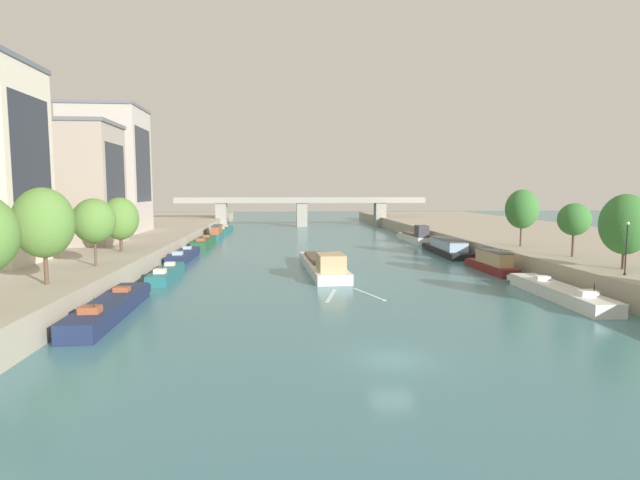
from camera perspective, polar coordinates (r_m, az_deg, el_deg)
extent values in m
plane|color=#42757F|center=(29.76, 8.35, -13.53)|extent=(400.00, 400.00, 0.00)
cube|color=#A89E89|center=(89.03, -26.56, -0.36)|extent=(36.00, 170.00, 2.42)
cube|color=#A89E89|center=(94.68, 24.14, 0.07)|extent=(36.00, 170.00, 2.42)
cube|color=silver|center=(60.41, 0.26, -3.05)|extent=(4.66, 20.16, 1.05)
cube|color=silver|center=(70.56, -0.90, -1.68)|extent=(3.60, 1.39, 0.89)
cube|color=silver|center=(60.32, 0.26, -2.53)|extent=(4.73, 20.17, 0.06)
cube|color=tan|center=(53.53, 1.26, -2.58)|extent=(2.98, 4.13, 1.81)
cube|color=black|center=(55.46, 0.94, -2.01)|extent=(2.24, 0.13, 0.51)
cube|color=brown|center=(62.26, 0.01, -2.07)|extent=(3.39, 10.53, 0.36)
cylinder|color=#232328|center=(54.45, 1.71, -2.82)|extent=(0.07, 0.07, 1.10)
cube|color=silver|center=(47.05, 5.65, -6.26)|extent=(2.26, 5.80, 0.03)
cube|color=silver|center=(46.37, 1.28, -6.41)|extent=(1.73, 5.92, 0.03)
cube|color=#1E284C|center=(41.91, -23.14, -7.33)|extent=(2.69, 14.67, 1.27)
cube|color=#1E284C|center=(49.10, -20.47, -5.20)|extent=(2.39, 1.29, 1.01)
cube|color=#1E284C|center=(41.77, -23.18, -6.44)|extent=(2.74, 14.67, 0.06)
cube|color=#9E5133|center=(44.75, -21.95, -5.30)|extent=(1.26, 0.92, 0.40)
cube|color=#9E5133|center=(37.92, -25.05, -7.31)|extent=(1.39, 1.12, 0.48)
cylinder|color=#232328|center=(37.46, -24.68, -6.97)|extent=(0.07, 0.07, 1.10)
cube|color=#23666B|center=(57.48, -17.38, -3.77)|extent=(2.36, 10.75, 1.06)
cube|color=#23666B|center=(62.99, -16.37, -2.82)|extent=(2.06, 1.27, 0.89)
cube|color=#23666B|center=(57.39, -17.40, -3.22)|extent=(2.40, 10.75, 0.06)
cube|color=beige|center=(59.64, -16.96, -2.65)|extent=(1.09, 0.92, 0.40)
cube|color=beige|center=(54.45, -18.02, -3.43)|extent=(1.20, 1.12, 0.48)
cylinder|color=#232328|center=(54.13, -17.75, -3.14)|extent=(0.07, 0.07, 1.10)
cube|color=#1E284C|center=(71.48, -15.53, -1.82)|extent=(2.47, 12.93, 1.20)
cube|color=#1E284C|center=(78.09, -14.54, -1.08)|extent=(2.18, 1.28, 0.97)
cube|color=#1E284C|center=(71.41, -15.54, -1.32)|extent=(2.52, 12.93, 0.06)
cube|color=#9EBCD6|center=(74.14, -15.11, -0.87)|extent=(1.15, 0.92, 0.40)
cube|color=#9EBCD6|center=(67.86, -16.15, -1.47)|extent=(1.27, 1.12, 0.48)
cylinder|color=#232328|center=(67.51, -15.92, -1.23)|extent=(0.07, 0.07, 1.10)
cube|color=#235633|center=(88.61, -13.28, -0.31)|extent=(2.70, 13.89, 1.25)
cube|color=#235633|center=(95.78, -12.70, 0.22)|extent=(2.46, 1.28, 0.99)
cube|color=#235633|center=(88.54, -13.29, 0.11)|extent=(2.76, 13.89, 0.06)
cube|color=#9E5133|center=(91.53, -13.04, 0.44)|extent=(1.30, 0.91, 0.40)
cube|color=#9E5133|center=(84.69, -13.65, 0.03)|extent=(1.43, 1.11, 0.48)
cylinder|color=#232328|center=(84.33, -13.42, 0.23)|extent=(0.07, 0.07, 1.10)
cube|color=#23666B|center=(103.23, -11.83, 0.49)|extent=(2.29, 11.60, 0.96)
cube|color=#23666B|center=(109.30, -11.54, 0.83)|extent=(1.91, 1.26, 0.84)
cube|color=#23666B|center=(103.19, -11.84, 0.77)|extent=(2.33, 11.60, 0.06)
cube|color=#9E5133|center=(102.55, -11.88, 1.19)|extent=(1.82, 7.43, 1.54)
cube|color=#4C4C51|center=(102.49, -11.89, 1.64)|extent=(1.95, 7.66, 0.08)
cylinder|color=#232328|center=(99.68, -11.86, 0.93)|extent=(0.07, 0.07, 1.10)
cube|color=#23666B|center=(118.79, -11.11, 1.18)|extent=(3.30, 15.32, 0.93)
cube|color=#23666B|center=(126.68, -10.65, 1.51)|extent=(2.85, 1.26, 0.83)
cube|color=#23666B|center=(118.75, -11.12, 1.41)|extent=(3.36, 15.32, 0.06)
cube|color=tan|center=(122.05, -10.92, 1.64)|extent=(1.51, 0.93, 0.40)
cube|color=tan|center=(114.50, -11.39, 1.39)|extent=(1.66, 1.13, 0.48)
cylinder|color=#232328|center=(114.12, -11.19, 1.53)|extent=(0.07, 0.07, 1.10)
cube|color=silver|center=(49.79, 25.98, -5.53)|extent=(2.91, 14.49, 1.09)
cube|color=silver|center=(56.34, 22.18, -3.99)|extent=(2.50, 1.28, 0.91)
cube|color=silver|center=(49.68, 26.01, -4.88)|extent=(2.96, 14.49, 0.06)
cube|color=white|center=(52.38, 24.30, -4.02)|extent=(1.32, 0.93, 0.40)
cube|color=white|center=(46.24, 28.51, -5.41)|extent=(1.46, 1.13, 0.48)
cylinder|color=#232328|center=(46.15, 29.13, -5.07)|extent=(0.07, 0.07, 1.10)
cube|color=maroon|center=(62.96, 19.22, -3.06)|extent=(2.30, 10.11, 0.95)
cube|color=maroon|center=(67.81, 17.29, -2.31)|extent=(2.04, 1.24, 0.83)
cube|color=maroon|center=(62.89, 19.23, -2.61)|extent=(2.35, 10.11, 0.06)
cube|color=tan|center=(62.33, 19.46, -1.93)|extent=(1.86, 6.48, 1.59)
cube|color=#4C4C51|center=(62.23, 19.48, -1.17)|extent=(1.99, 6.67, 0.08)
cylinder|color=#232328|center=(60.26, 20.75, -2.46)|extent=(0.07, 0.07, 1.10)
cube|color=black|center=(78.25, 14.42, -1.26)|extent=(3.81, 15.60, 0.90)
cube|color=black|center=(85.94, 12.79, -0.54)|extent=(3.22, 1.29, 0.81)
cube|color=black|center=(78.19, 14.43, -0.91)|extent=(3.88, 15.60, 0.06)
cube|color=#9EBCD6|center=(77.38, 14.62, -0.44)|extent=(3.04, 10.00, 1.41)
cube|color=#4C4C51|center=(77.30, 14.63, 0.11)|extent=(3.25, 10.30, 0.08)
cylinder|color=#232328|center=(73.90, 15.90, -0.88)|extent=(0.07, 0.07, 1.10)
cube|color=silver|center=(95.50, 10.83, 0.16)|extent=(3.10, 12.81, 1.21)
cube|color=silver|center=(101.86, 9.68, 0.60)|extent=(2.55, 1.34, 0.97)
cube|color=silver|center=(95.44, 10.84, 0.54)|extent=(3.15, 12.82, 0.06)
cube|color=#38383D|center=(91.25, 11.68, 0.99)|extent=(2.07, 2.62, 2.16)
cube|color=black|center=(92.44, 11.43, 1.25)|extent=(1.58, 0.09, 0.60)
cube|color=brown|center=(96.62, 10.61, 0.73)|extent=(2.30, 6.69, 0.36)
cylinder|color=#232328|center=(91.90, 11.81, 0.69)|extent=(0.07, 0.07, 1.10)
cylinder|color=brown|center=(44.24, -29.14, -2.36)|extent=(0.32, 0.32, 3.36)
ellipsoid|color=#568438|center=(43.95, -29.35, 1.76)|extent=(4.52, 4.52, 5.48)
cylinder|color=brown|center=(52.85, -24.55, -1.01)|extent=(0.25, 0.25, 3.23)
ellipsoid|color=#568438|center=(52.61, -24.68, 2.03)|extent=(4.03, 4.03, 4.35)
cylinder|color=brown|center=(64.09, -22.02, -0.10)|extent=(0.39, 0.39, 2.57)
ellipsoid|color=#568438|center=(63.89, -22.11, 2.30)|extent=(4.31, 4.31, 5.10)
cylinder|color=brown|center=(54.28, 31.68, -1.48)|extent=(0.30, 0.30, 2.67)
ellipsoid|color=#387533|center=(54.04, 31.84, 1.56)|extent=(4.52, 4.52, 5.65)
cylinder|color=brown|center=(61.44, 27.22, -0.26)|extent=(0.27, 0.27, 3.19)
ellipsoid|color=#387533|center=(61.26, 27.33, 2.14)|extent=(3.48, 3.48, 3.56)
cylinder|color=brown|center=(69.96, 22.23, 0.74)|extent=(0.25, 0.25, 3.52)
ellipsoid|color=#387533|center=(69.77, 22.33, 3.33)|extent=(4.22, 4.22, 5.10)
cylinder|color=black|center=(50.33, 31.91, -1.01)|extent=(0.11, 0.11, 4.40)
sphere|color=#EAE5C6|center=(50.14, 32.05, 1.65)|extent=(0.28, 0.28, 0.28)
cylinder|color=black|center=(50.59, 31.78, -3.37)|extent=(0.22, 0.22, 0.20)
cube|color=#232833|center=(57.25, -30.37, 8.42)|extent=(0.04, 7.82, 11.78)
cube|color=#A89989|center=(76.37, -28.02, 5.62)|extent=(15.28, 9.57, 16.11)
cube|color=slate|center=(76.89, -28.32, 11.81)|extent=(15.74, 9.86, 0.50)
cube|color=#232833|center=(73.74, -22.53, 6.50)|extent=(0.04, 7.66, 9.67)
cube|color=#BCB2A8|center=(95.22, -23.36, 7.32)|extent=(12.35, 11.72, 21.43)
cube|color=slate|center=(96.22, -23.63, 13.86)|extent=(12.72, 12.07, 0.50)
cube|color=#232833|center=(93.51, -19.74, 8.15)|extent=(0.04, 9.37, 12.86)
cube|color=#9E998E|center=(133.07, -2.12, 4.43)|extent=(66.82, 4.40, 0.60)
cube|color=#9E998E|center=(131.05, -2.08, 4.74)|extent=(66.82, 0.30, 0.90)
cube|color=#9E998E|center=(135.05, -2.17, 4.77)|extent=(66.82, 0.30, 0.90)
cube|color=#9E998E|center=(133.86, -11.32, 2.84)|extent=(2.80, 3.60, 6.36)
cube|color=#9E998E|center=(133.20, -2.12, 2.94)|extent=(2.80, 3.60, 6.36)
cube|color=#9E998E|center=(135.95, 6.95, 2.96)|extent=(2.80, 3.60, 6.36)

